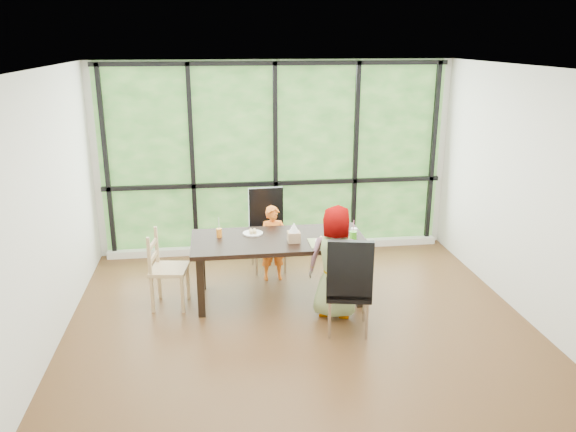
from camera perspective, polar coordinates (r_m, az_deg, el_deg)
The scene contains 23 objects.
ground at distance 6.35m, azimuth 1.06°, elevation -10.39°, with size 5.00×5.00×0.00m, color black.
back_wall at distance 8.01m, azimuth -1.32°, elevation 5.84°, with size 5.00×5.00×0.00m, color silver.
foliage_backdrop at distance 7.99m, azimuth -1.31°, elevation 5.81°, with size 4.80×0.02×2.65m, color #22461C.
window_mullions at distance 7.95m, azimuth -1.28°, elevation 5.76°, with size 4.80×0.06×2.65m, color black, non-canonical shape.
window_sill at distance 8.28m, azimuth -1.18°, elevation -3.14°, with size 4.80×0.12×0.10m, color silver.
dining_table at distance 6.70m, azimuth -0.96°, elevation -5.28°, with size 2.01×0.93×0.75m, color black.
chair_window_leather at distance 7.46m, azimuth -1.99°, elevation -1.52°, with size 0.46×0.46×1.08m, color black.
chair_interior_leather at distance 5.94m, azimuth 6.12°, elevation -6.78°, with size 0.46×0.46×1.08m, color black.
chair_end_beech at distance 6.62m, azimuth -11.89°, elevation -5.27°, with size 0.42×0.40×0.90m, color tan.
child_toddler at distance 7.18m, azimuth -1.49°, elevation -2.75°, with size 0.35×0.23×0.97m, color orange.
child_older at distance 6.22m, azimuth 5.05°, elevation -4.63°, with size 0.62×0.40×1.27m, color gray.
placemat at distance 6.44m, azimuth 4.09°, elevation -2.69°, with size 0.44×0.32×0.01m, color tan.
plate_far at distance 6.73m, azimuth -3.56°, elevation -1.75°, with size 0.24×0.24×0.01m, color white.
plate_near at distance 6.47m, azimuth 3.83°, elevation -2.53°, with size 0.25×0.25×0.02m, color white.
orange_cup at distance 6.64m, azimuth -6.96°, elevation -1.70°, with size 0.07×0.07×0.10m, color orange.
green_cup at distance 6.46m, azimuth 6.57°, elevation -2.11°, with size 0.08×0.08×0.13m, color green.
white_mug at distance 6.73m, azimuth 6.68°, elevation -1.54°, with size 0.08×0.08×0.08m, color white.
tissue_box at distance 6.44m, azimuth 0.59°, elevation -2.12°, with size 0.14×0.14×0.12m, color tan.
crepe_rolls_far at distance 6.72m, azimuth -3.57°, elevation -1.54°, with size 0.10×0.12×0.04m, color tan, non-canonical shape.
crepe_rolls_near at distance 6.47m, azimuth 3.83°, elevation -2.32°, with size 0.15×0.12×0.04m, color tan, non-canonical shape.
straw_white at distance 6.61m, azimuth -6.99°, elevation -0.94°, with size 0.01×0.01×0.20m, color white.
straw_pink at distance 6.42m, azimuth 6.60°, elevation -1.22°, with size 0.01×0.01×0.20m, color pink.
tissue at distance 6.40m, azimuth 0.60°, elevation -1.15°, with size 0.12×0.12×0.11m, color white.
Camera 1 is at (-0.86, -5.54, 2.98)m, focal length 35.25 mm.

